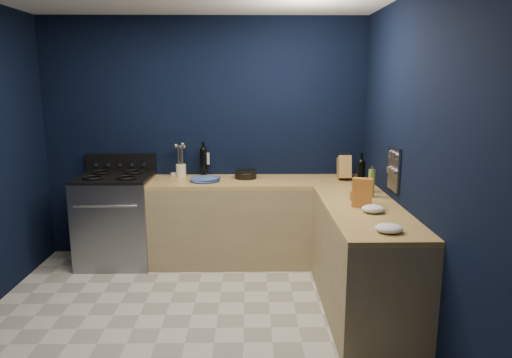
{
  "coord_description": "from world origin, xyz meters",
  "views": [
    {
      "loc": [
        0.48,
        -3.43,
        1.92
      ],
      "look_at": [
        0.55,
        1.0,
        1.0
      ],
      "focal_mm": 33.12,
      "sensor_mm": 36.0,
      "label": 1
    }
  ],
  "objects_px": {
    "gas_range": "(117,221)",
    "utensil_crock": "(181,170)",
    "knife_block": "(344,168)",
    "crouton_bag": "(362,193)",
    "plate_stack": "(205,180)"
  },
  "relations": [
    {
      "from": "knife_block",
      "to": "crouton_bag",
      "type": "height_order",
      "value": "knife_block"
    },
    {
      "from": "utensil_crock",
      "to": "crouton_bag",
      "type": "distance_m",
      "value": 2.12
    },
    {
      "from": "gas_range",
      "to": "utensil_crock",
      "type": "distance_m",
      "value": 0.87
    },
    {
      "from": "utensil_crock",
      "to": "plate_stack",
      "type": "bearing_deg",
      "value": -42.4
    },
    {
      "from": "plate_stack",
      "to": "crouton_bag",
      "type": "xyz_separation_m",
      "value": [
        1.39,
        -1.04,
        0.1
      ]
    },
    {
      "from": "gas_range",
      "to": "crouton_bag",
      "type": "distance_m",
      "value": 2.64
    },
    {
      "from": "utensil_crock",
      "to": "knife_block",
      "type": "distance_m",
      "value": 1.76
    },
    {
      "from": "knife_block",
      "to": "crouton_bag",
      "type": "distance_m",
      "value": 1.15
    },
    {
      "from": "knife_block",
      "to": "utensil_crock",
      "type": "bearing_deg",
      "value": 178.85
    },
    {
      "from": "gas_range",
      "to": "knife_block",
      "type": "relative_size",
      "value": 3.87
    },
    {
      "from": "gas_range",
      "to": "crouton_bag",
      "type": "xyz_separation_m",
      "value": [
        2.35,
        -1.09,
        0.56
      ]
    },
    {
      "from": "crouton_bag",
      "to": "knife_block",
      "type": "bearing_deg",
      "value": 101.17
    },
    {
      "from": "utensil_crock",
      "to": "knife_block",
      "type": "bearing_deg",
      "value": -5.02
    },
    {
      "from": "gas_range",
      "to": "crouton_bag",
      "type": "height_order",
      "value": "crouton_bag"
    },
    {
      "from": "plate_stack",
      "to": "utensil_crock",
      "type": "xyz_separation_m",
      "value": [
        -0.28,
        0.26,
        0.05
      ]
    }
  ]
}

